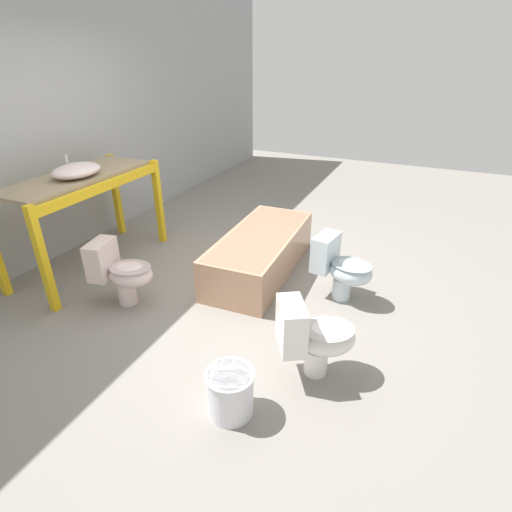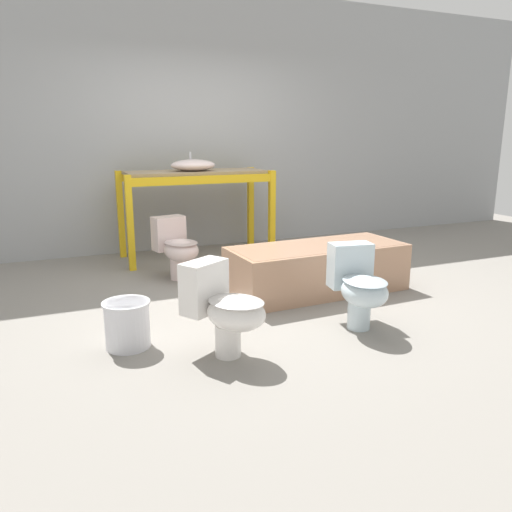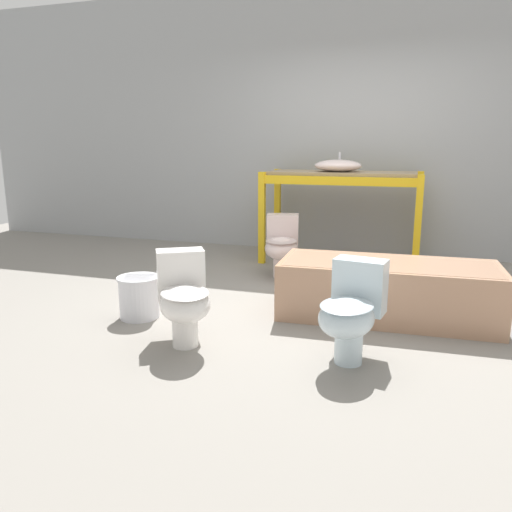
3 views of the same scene
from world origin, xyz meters
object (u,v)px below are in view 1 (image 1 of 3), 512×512
at_px(toilet_extra, 315,336).
at_px(bucket_white, 230,392).
at_px(toilet_far, 342,267).
at_px(sink_basin, 77,170).
at_px(bathtub_main, 260,250).
at_px(toilet_near, 121,271).

xyz_separation_m(toilet_extra, bucket_white, (-0.58, 0.39, -0.17)).
height_order(toilet_far, toilet_extra, same).
relative_size(sink_basin, bucket_white, 1.57).
xyz_separation_m(toilet_far, bucket_white, (-1.68, 0.32, -0.17)).
relative_size(bathtub_main, toilet_near, 2.69).
height_order(sink_basin, toilet_extra, sink_basin).
relative_size(toilet_near, toilet_extra, 0.96).
bearing_deg(toilet_far, sink_basin, 110.55).
bearing_deg(bucket_white, toilet_far, -10.74).
distance_m(toilet_near, toilet_far, 2.07).
relative_size(toilet_far, toilet_extra, 0.96).
bearing_deg(bucket_white, toilet_near, 63.88).
bearing_deg(bathtub_main, toilet_far, -102.73).
relative_size(sink_basin, toilet_near, 0.83).
bearing_deg(toilet_far, bathtub_main, 89.16).
bearing_deg(bathtub_main, bucket_white, -164.28).
height_order(bathtub_main, toilet_extra, toilet_extra).
xyz_separation_m(sink_basin, bucket_white, (-1.18, -2.32, -0.93)).
bearing_deg(toilet_extra, toilet_far, -27.59).
relative_size(toilet_near, bucket_white, 1.89).
distance_m(toilet_far, bucket_white, 1.72).
bearing_deg(toilet_far, toilet_extra, -166.69).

